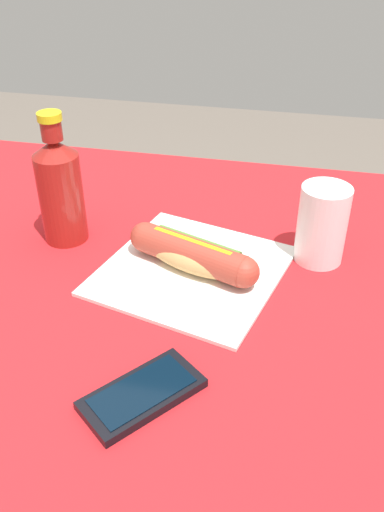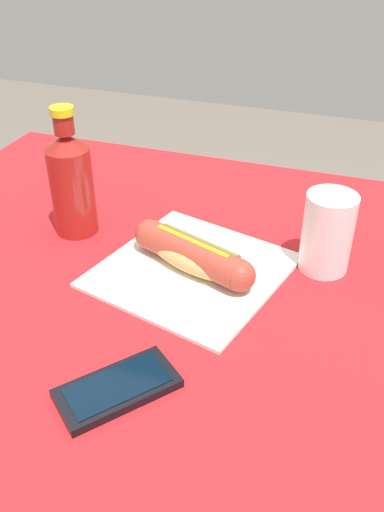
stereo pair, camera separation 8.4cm
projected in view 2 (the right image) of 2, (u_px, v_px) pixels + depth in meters
dining_table at (163, 341)px, 0.94m from camera, size 1.04×0.88×0.77m
paper_wrapper at (192, 270)px, 0.85m from camera, size 0.32×0.32×0.01m
hot_dog at (192, 254)px, 0.84m from camera, size 0.21×0.11×0.05m
cell_phone at (118, 388)px, 0.65m from camera, size 0.14×0.15×0.01m
soda_bottle at (71, 181)px, 0.90m from camera, size 0.07×0.07×0.22m
drinking_cup at (327, 233)px, 0.83m from camera, size 0.08×0.08×0.13m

